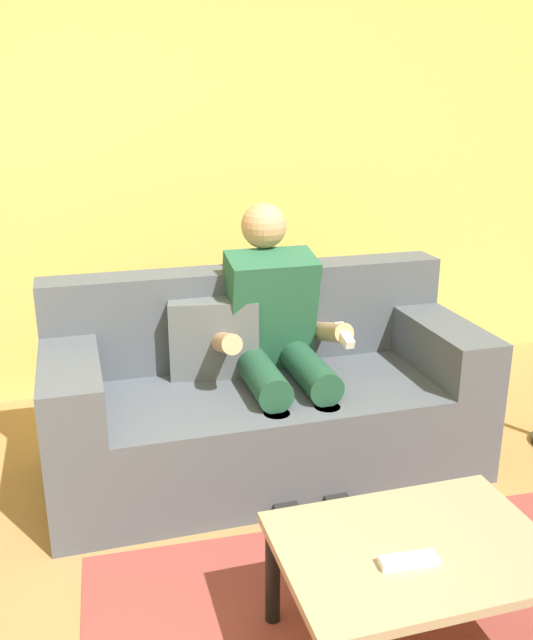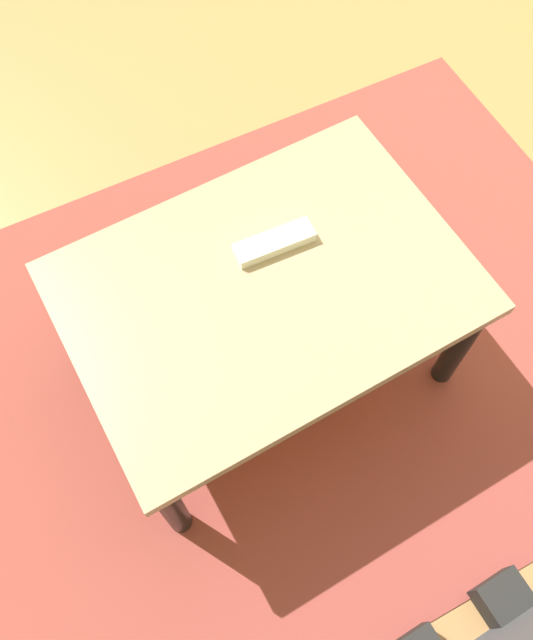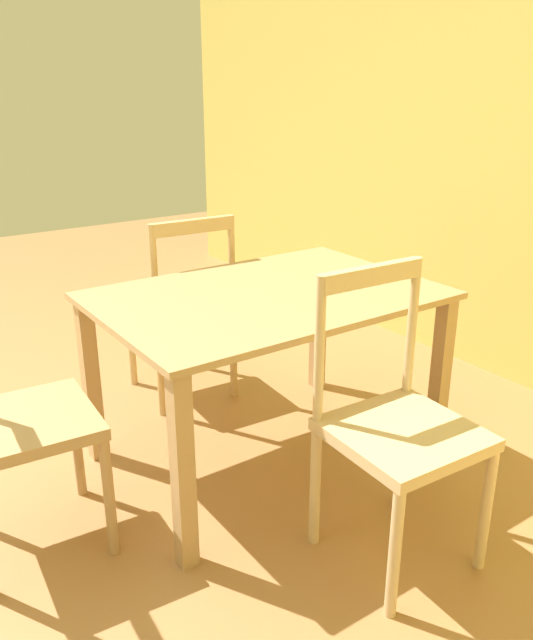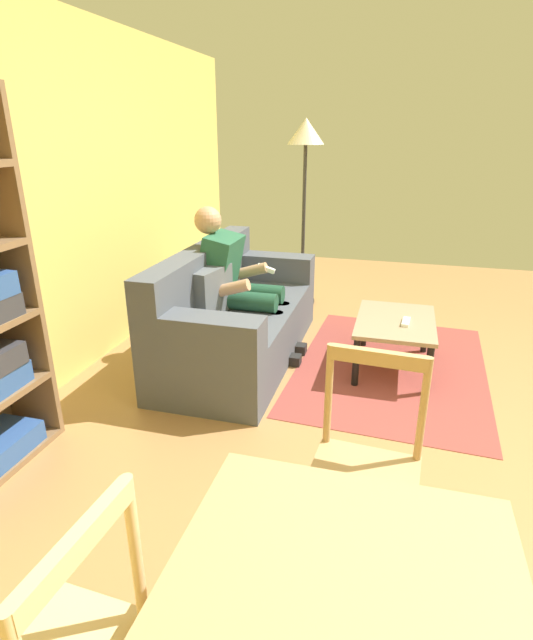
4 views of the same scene
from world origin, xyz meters
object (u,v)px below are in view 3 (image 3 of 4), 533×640
Objects in this scene: dining_table at (267,319)px; dining_chair_facing_couch at (16,423)px; dining_chair_near_wall at (397,427)px; dining_chair_by_doorway at (182,306)px.

dining_chair_facing_couch is at bearing -0.13° from dining_table.
dining_table is at bearing 179.87° from dining_chair_facing_couch.
dining_table is 0.98m from dining_chair_facing_couch.
dining_table is at bearing -89.88° from dining_chair_near_wall.
dining_chair_facing_couch is at bearing -36.30° from dining_chair_near_wall.
dining_table is 1.35× the size of dining_chair_near_wall.
dining_chair_near_wall is 1.01× the size of dining_chair_facing_couch.
dining_table is 1.40× the size of dining_chair_by_doorway.
dining_chair_near_wall reaches higher than dining_chair_facing_couch.
dining_chair_near_wall is at bearing 90.14° from dining_chair_by_doorway.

